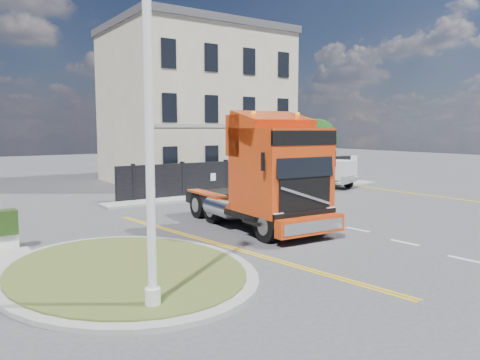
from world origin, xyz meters
TOP-DOWN VIEW (x-y plane):
  - ground at (0.00, 0.00)m, footprint 120.00×120.00m
  - traffic_island at (-7.00, -3.00)m, footprint 6.80×6.80m
  - hoarding_fence at (6.55, 9.00)m, footprint 18.80×0.25m
  - georgian_building at (6.00, 16.50)m, footprint 12.30×10.30m
  - tree at (14.38, 12.10)m, footprint 3.20×3.20m
  - pavement_far at (6.00, 8.10)m, footprint 20.00×1.60m
  - truck at (-0.28, -0.85)m, footprint 3.18×7.68m
  - flatbed_pickup at (11.37, 7.11)m, footprint 3.38×5.05m
  - lamppost_island at (-7.50, -6.00)m, footprint 0.27×0.53m

SIDE VIEW (x-z plane):
  - ground at x=0.00m, z-range 0.00..0.00m
  - pavement_far at x=6.00m, z-range 0.00..0.12m
  - traffic_island at x=-7.00m, z-range 0.00..0.16m
  - hoarding_fence at x=6.55m, z-range 0.00..2.00m
  - flatbed_pickup at x=11.37m, z-range 0.07..1.99m
  - truck at x=-0.28m, z-range -0.23..4.29m
  - tree at x=14.38m, z-range 0.65..5.45m
  - lamppost_island at x=-7.50m, z-range 0.18..8.79m
  - georgian_building at x=6.00m, z-range -0.63..12.17m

